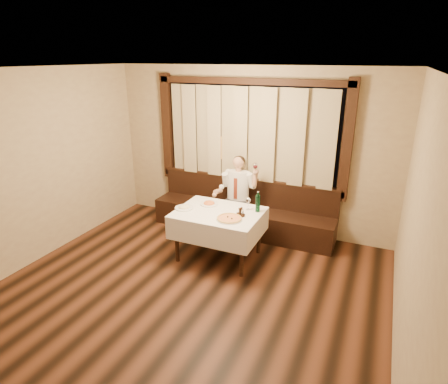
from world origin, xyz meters
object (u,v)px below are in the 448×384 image
at_px(pasta_cream, 184,206).
at_px(cruet_caddy, 241,213).
at_px(pizza, 229,218).
at_px(pasta_red, 209,202).
at_px(banquette, 243,214).
at_px(dining_table, 219,218).
at_px(green_bottle, 258,203).
at_px(seated_man, 237,189).

relative_size(pasta_cream, cruet_caddy, 2.13).
relative_size(pizza, pasta_red, 1.32).
bearing_deg(banquette, pasta_red, -107.12).
bearing_deg(dining_table, green_bottle, 23.86).
distance_m(dining_table, cruet_caddy, 0.39).
relative_size(dining_table, pasta_red, 4.46).
height_order(green_bottle, seated_man, seated_man).
xyz_separation_m(banquette, pizza, (0.26, -1.22, 0.46)).
xyz_separation_m(pasta_red, seated_man, (0.17, 0.73, -0.00)).
xyz_separation_m(banquette, seated_man, (-0.08, -0.09, 0.48)).
distance_m(banquette, dining_table, 1.08).
distance_m(pizza, pasta_red, 0.65).
bearing_deg(pizza, banquette, 101.89).
relative_size(pasta_cream, green_bottle, 0.89).
relative_size(pizza, green_bottle, 1.18).
bearing_deg(pasta_red, cruet_caddy, -19.25).
distance_m(pasta_cream, seated_man, 1.13).
height_order(banquette, green_bottle, green_bottle).
distance_m(pasta_cream, cruet_caddy, 0.89).
xyz_separation_m(pasta_cream, green_bottle, (1.06, 0.33, 0.10)).
xyz_separation_m(green_bottle, cruet_caddy, (-0.17, -0.25, -0.09)).
relative_size(pizza, cruet_caddy, 2.82).
relative_size(pasta_red, pasta_cream, 1.00).
height_order(green_bottle, cruet_caddy, green_bottle).
height_order(dining_table, seated_man, seated_man).
bearing_deg(cruet_caddy, seated_man, 138.63).
xyz_separation_m(banquette, dining_table, (0.00, -1.02, 0.34)).
height_order(pasta_cream, seated_man, seated_man).
height_order(banquette, pasta_cream, banquette).
relative_size(dining_table, seated_man, 0.94).
height_order(pasta_red, pasta_cream, same).
bearing_deg(seated_man, green_bottle, -48.81).
relative_size(green_bottle, seated_man, 0.23).
xyz_separation_m(banquette, pasta_red, (-0.25, -0.82, 0.48)).
bearing_deg(dining_table, seated_man, 95.09).
bearing_deg(pizza, pasta_cream, 172.54).
height_order(banquette, pasta_red, banquette).
bearing_deg(green_bottle, dining_table, -156.14).
bearing_deg(cruet_caddy, green_bottle, 78.77).
bearing_deg(banquette, pasta_cream, -115.31).
relative_size(banquette, pasta_cream, 11.28).
height_order(dining_table, pasta_cream, pasta_cream).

